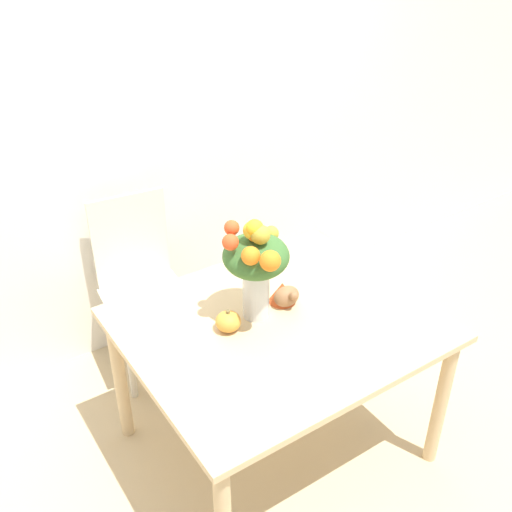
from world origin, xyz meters
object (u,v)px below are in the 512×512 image
Objects in this scene: flower_vase at (256,262)px; pumpkin at (228,321)px; dining_chair_near_window at (142,285)px; turkey_figurine at (284,294)px.

flower_vase is 4.48× the size of pumpkin.
flower_vase is 0.48× the size of dining_chair_near_window.
pumpkin is at bearing -81.58° from dining_chair_near_window.
dining_chair_near_window is (-0.17, 0.82, -0.51)m from flower_vase.
turkey_figurine is 0.16× the size of dining_chair_near_window.
flower_vase is 0.98m from dining_chair_near_window.
pumpkin and turkey_figurine have the same top height.
turkey_figurine is at bearing 3.58° from flower_vase.
pumpkin is 0.11× the size of dining_chair_near_window.
turkey_figurine is at bearing 4.46° from pumpkin.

